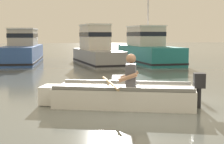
{
  "coord_description": "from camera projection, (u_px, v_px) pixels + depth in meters",
  "views": [
    {
      "loc": [
        -2.49,
        -6.61,
        1.6
      ],
      "look_at": [
        -0.22,
        2.31,
        0.55
      ],
      "focal_mm": 51.73,
      "sensor_mm": 36.0,
      "label": 1
    }
  ],
  "objects": [
    {
      "name": "moored_boat_grey",
      "position": [
        96.0,
        50.0,
        17.92
      ],
      "size": [
        1.99,
        5.46,
        2.23
      ],
      "color": "gray",
      "rests_on": "ground"
    },
    {
      "name": "moored_boat_blue",
      "position": [
        23.0,
        50.0,
        18.84
      ],
      "size": [
        2.62,
        6.56,
        2.02
      ],
      "color": "#2D519E",
      "rests_on": "ground"
    },
    {
      "name": "rowboat_with_person",
      "position": [
        121.0,
        95.0,
        7.32
      ],
      "size": [
        3.59,
        2.36,
        1.19
      ],
      "color": "white",
      "rests_on": "ground"
    },
    {
      "name": "ground_plane",
      "position": [
        147.0,
        108.0,
        7.15
      ],
      "size": [
        120.0,
        120.0,
        0.0
      ],
      "primitive_type": "plane",
      "color": "slate"
    },
    {
      "name": "moored_boat_teal",
      "position": [
        147.0,
        49.0,
        18.79
      ],
      "size": [
        2.01,
        6.12,
        4.38
      ],
      "color": "#1E727A",
      "rests_on": "ground"
    }
  ]
}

